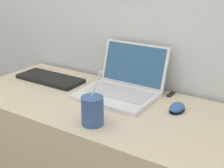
# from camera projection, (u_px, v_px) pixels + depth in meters

# --- Properties ---
(desk) EXTENTS (1.31, 0.57, 0.70)m
(desk) POSITION_uv_depth(u_px,v_px,m) (101.00, 168.00, 1.52)
(desk) COLOR beige
(desk) RESTS_ON ground_plane
(laptop) EXTENTS (0.34, 0.33, 0.22)m
(laptop) POSITION_uv_depth(u_px,v_px,m) (122.00, 85.00, 1.46)
(laptop) COLOR silver
(laptop) RESTS_ON desk
(drink_cup) EXTENTS (0.09, 0.09, 0.21)m
(drink_cup) POSITION_uv_depth(u_px,v_px,m) (92.00, 110.00, 1.18)
(drink_cup) COLOR #33518C
(drink_cup) RESTS_ON desk
(computer_mouse) EXTENTS (0.06, 0.10, 0.03)m
(computer_mouse) POSITION_uv_depth(u_px,v_px,m) (177.00, 108.00, 1.30)
(computer_mouse) COLOR black
(computer_mouse) RESTS_ON desk
(external_keyboard) EXTENTS (0.36, 0.15, 0.02)m
(external_keyboard) POSITION_uv_depth(u_px,v_px,m) (50.00, 79.00, 1.65)
(external_keyboard) COLOR black
(external_keyboard) RESTS_ON desk
(usb_stick) EXTENTS (0.02, 0.06, 0.01)m
(usb_stick) POSITION_uv_depth(u_px,v_px,m) (171.00, 94.00, 1.47)
(usb_stick) COLOR black
(usb_stick) RESTS_ON desk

